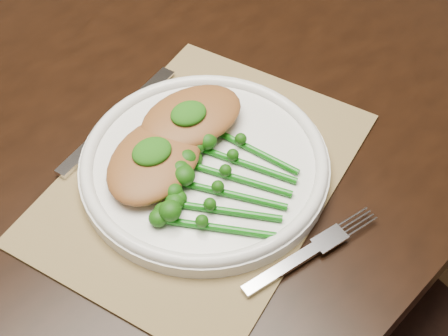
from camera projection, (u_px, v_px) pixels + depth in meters
dining_table at (148, 249)px, 1.13m from camera, size 1.71×1.12×0.75m
placemat at (202, 175)px, 0.76m from camera, size 0.49×0.43×0.00m
dinner_plate at (204, 163)px, 0.75m from camera, size 0.30×0.30×0.03m
knife at (108, 129)px, 0.80m from camera, size 0.22×0.09×0.01m
fork at (319, 246)px, 0.68m from camera, size 0.18×0.03×0.01m
chicken_fillet_left at (154, 159)px, 0.73m from camera, size 0.17×0.16×0.03m
chicken_fillet_right at (191, 117)px, 0.77m from camera, size 0.14×0.10×0.03m
pesto_dollop_left at (152, 151)px, 0.71m from camera, size 0.05×0.04×0.02m
pesto_dollop_right at (188, 113)px, 0.75m from camera, size 0.05×0.04×0.02m
broccolini_bundle at (237, 187)px, 0.71m from camera, size 0.21×0.21×0.04m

